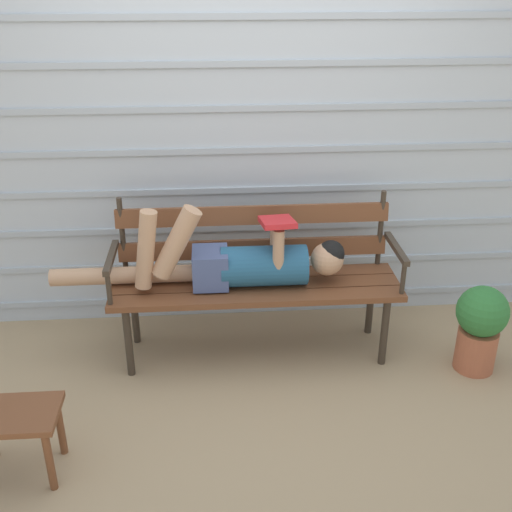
{
  "coord_description": "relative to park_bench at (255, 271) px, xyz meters",
  "views": [
    {
      "loc": [
        -0.24,
        -3.03,
        2.18
      ],
      "look_at": [
        0.0,
        0.14,
        0.65
      ],
      "focal_mm": 43.78,
      "sensor_mm": 36.0,
      "label": 1
    }
  ],
  "objects": [
    {
      "name": "house_siding",
      "position": [
        0.0,
        0.43,
        0.61
      ],
      "size": [
        5.12,
        0.08,
        2.26
      ],
      "color": "#B2BCC6",
      "rests_on": "ground"
    },
    {
      "name": "ground_plane",
      "position": [
        0.0,
        -0.2,
        -0.52
      ],
      "size": [
        12.0,
        12.0,
        0.0
      ],
      "primitive_type": "plane",
      "color": "tan"
    },
    {
      "name": "footstool",
      "position": [
        -1.16,
        -0.96,
        -0.24
      ],
      "size": [
        0.41,
        0.29,
        0.35
      ],
      "color": "brown",
      "rests_on": "ground"
    },
    {
      "name": "potted_plant",
      "position": [
        1.26,
        -0.32,
        -0.23
      ],
      "size": [
        0.29,
        0.29,
        0.53
      ],
      "color": "#AD5B3D",
      "rests_on": "ground"
    },
    {
      "name": "reclining_person",
      "position": [
        -0.11,
        -0.07,
        0.1
      ],
      "size": [
        1.68,
        0.27,
        0.52
      ],
      "color": "#23567A"
    },
    {
      "name": "park_bench",
      "position": [
        0.0,
        0.0,
        0.0
      ],
      "size": [
        1.67,
        0.45,
        0.94
      ],
      "color": "brown",
      "rests_on": "ground"
    }
  ]
}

